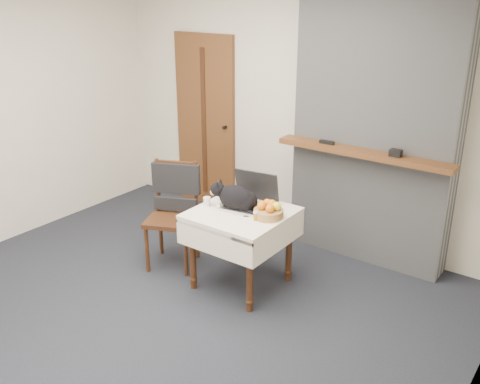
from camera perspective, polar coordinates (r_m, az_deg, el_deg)
The scene contains 12 objects.
ground at distance 4.54m, azimuth -7.72°, elevation -12.21°, with size 4.50×4.50×0.00m, color black.
room_shell at distance 4.20m, azimuth -4.50°, elevation 11.25°, with size 4.52×4.01×2.61m.
door at distance 6.25m, azimuth -3.72°, elevation 7.40°, with size 0.82×0.10×2.00m.
chimney at distance 5.01m, azimuth 14.19°, elevation 6.85°, with size 1.62×0.48×2.60m.
side_table at distance 4.56m, azimuth 0.16°, elevation -3.40°, with size 0.78×0.78×0.70m.
laptop at distance 4.58m, azimuth 1.25°, elevation -0.72°, with size 0.45×0.40×0.30m.
cat at distance 4.51m, azimuth -0.36°, elevation -0.65°, with size 0.52×0.27×0.25m.
cream_jar at distance 4.63m, azimuth -3.55°, elevation -1.00°, with size 0.07×0.07×0.07m, color white.
pill_bottle at distance 4.33m, azimuth 1.66°, elevation -2.56°, with size 0.04×0.04×0.08m.
fruit_basket at distance 4.39m, azimuth 3.09°, elevation -2.03°, with size 0.25×0.25×0.14m.
desk_clutter at distance 4.45m, azimuth 2.13°, elevation -2.41°, with size 0.13×0.01×0.01m, color black.
chair at distance 5.01m, azimuth -7.03°, elevation -0.76°, with size 0.58×0.57×0.98m.
Camera 1 is at (2.69, -2.68, 2.48)m, focal length 40.00 mm.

